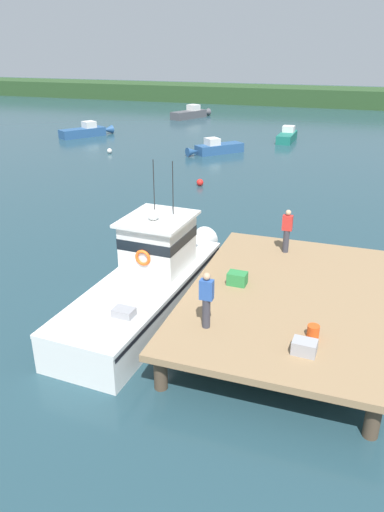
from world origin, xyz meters
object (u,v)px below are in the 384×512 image
deckhand_by_the_boat (206,299)px  deckhand_further_back (287,230)px  moored_boat_mid_harbor (86,131)px  mooring_buoy_spare_mooring (110,151)px  moored_boat_far_left (216,148)px  crate_single_far (304,347)px  bait_bucket (313,331)px  main_fishing_boat (151,279)px  moored_boat_outer_mooring (288,136)px  mooring_buoy_channel_marker (200,182)px  moored_boat_off_the_point (191,114)px  crate_stack_near_edge (237,278)px

deckhand_by_the_boat → deckhand_further_back: (1.21, 5.90, 0.00)m
moored_boat_mid_harbor → mooring_buoy_spare_mooring: bearing=-47.1°
moored_boat_far_left → crate_single_far: bearing=-69.2°
moored_boat_mid_harbor → crate_single_far: bearing=-51.7°
crate_single_far → bait_bucket: size_ratio=1.76×
main_fishing_boat → deckhand_further_back: main_fishing_boat is taller
moored_boat_outer_mooring → mooring_buoy_channel_marker: 17.59m
moored_boat_far_left → moored_boat_off_the_point: bearing=114.8°
moored_boat_mid_harbor → crate_stack_near_edge: bearing=-51.8°
deckhand_further_back → mooring_buoy_spare_mooring: bearing=132.8°
moored_boat_far_left → moored_boat_mid_harbor: bearing=166.0°
main_fishing_boat → moored_boat_outer_mooring: bearing=90.7°
bait_bucket → moored_boat_mid_harbor: size_ratio=0.07×
mooring_buoy_spare_mooring → moored_boat_far_left: bearing=18.7°
deckhand_by_the_boat → moored_boat_mid_harbor: size_ratio=0.31×
bait_bucket → moored_boat_mid_harbor: 39.19m
moored_boat_off_the_point → deckhand_further_back: bearing=-66.2°
crate_single_far → crate_stack_near_edge: bearing=128.8°
deckhand_by_the_boat → deckhand_further_back: bearing=78.5°
crate_stack_near_edge → moored_boat_outer_mooring: size_ratio=0.12×
crate_stack_near_edge → moored_boat_off_the_point: bearing=111.0°
deckhand_further_back → moored_boat_off_the_point: bearing=113.8°
moored_boat_far_left → mooring_buoy_channel_marker: size_ratio=10.07×
crate_stack_near_edge → deckhand_further_back: (1.03, 3.16, 0.65)m
moored_boat_outer_mooring → moored_boat_far_left: size_ratio=1.16×
deckhand_further_back → moored_boat_far_left: bearing=112.9°
bait_bucket → moored_boat_off_the_point: 49.46m
main_fishing_boat → deckhand_further_back: (3.96, 3.37, 1.05)m
crate_single_far → moored_boat_mid_harbor: bearing=128.3°
main_fishing_boat → moored_boat_far_left: (-5.06, 24.78, -0.57)m
crate_stack_near_edge → bait_bucket: 3.50m
bait_bucket → mooring_buoy_spare_mooring: size_ratio=0.84×
deckhand_by_the_boat → mooring_buoy_spare_mooring: bearing=123.2°
main_fishing_boat → crate_stack_near_edge: 2.96m
moored_boat_mid_harbor → moored_boat_far_left: 14.55m
moored_boat_mid_harbor → deckhand_further_back: bearing=-47.1°
moored_boat_outer_mooring → mooring_buoy_channel_marker: (-2.80, -17.37, -0.23)m
crate_stack_near_edge → moored_boat_far_left: bearing=108.0°
crate_single_far → crate_stack_near_edge: 4.00m
moored_boat_far_left → mooring_buoy_spare_mooring: 8.70m
moored_boat_far_left → moored_boat_outer_mooring: bearing=58.7°
main_fishing_boat → deckhand_further_back: size_ratio=6.06×
moored_boat_off_the_point → mooring_buoy_channel_marker: (10.49, -28.41, -0.30)m
moored_boat_mid_harbor → moored_boat_far_left: size_ratio=1.18×
moored_boat_far_left → crate_stack_near_edge: bearing=-72.0°
moored_boat_outer_mooring → mooring_buoy_spare_mooring: moored_boat_outer_mooring is taller
crate_stack_near_edge → mooring_buoy_channel_marker: (-6.14, 14.84, -1.19)m
mooring_buoy_channel_marker → bait_bucket: bearing=-62.9°
moored_boat_mid_harbor → mooring_buoy_channel_marker: 20.74m
crate_single_far → deckhand_further_back: deckhand_further_back is taller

